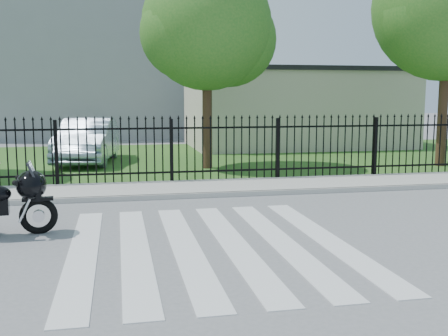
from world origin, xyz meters
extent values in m
plane|color=slate|center=(0.00, 0.00, 0.00)|extent=(120.00, 120.00, 0.00)
cube|color=#ADAAA3|center=(0.00, 5.00, 0.06)|extent=(40.00, 2.00, 0.12)
cube|color=#ADAAA3|center=(0.00, 4.00, 0.06)|extent=(40.00, 0.12, 0.12)
cube|color=#2F6121|center=(0.00, 12.00, 0.01)|extent=(40.00, 12.00, 0.02)
cube|color=black|center=(0.00, 6.00, 0.35)|extent=(26.00, 0.04, 0.05)
cube|color=black|center=(0.00, 6.00, 1.55)|extent=(26.00, 0.04, 0.05)
cylinder|color=#382316|center=(1.50, 9.00, 2.08)|extent=(0.32, 0.32, 4.16)
sphere|color=#27671D|center=(1.50, 9.00, 4.68)|extent=(4.20, 4.20, 4.20)
cylinder|color=#382316|center=(9.50, 8.00, 2.40)|extent=(0.32, 0.32, 4.80)
cube|color=beige|center=(7.00, 16.00, 1.75)|extent=(10.00, 6.00, 3.50)
cube|color=black|center=(7.00, 16.00, 3.60)|extent=(10.20, 6.20, 0.20)
cube|color=gray|center=(-3.00, 26.00, 6.00)|extent=(15.00, 10.00, 12.00)
torus|color=black|center=(-2.83, 1.36, 0.31)|extent=(0.66, 0.19, 0.66)
ellipsoid|color=black|center=(-2.92, 1.35, 0.87)|extent=(0.58, 0.73, 0.51)
imported|color=silver|center=(-2.49, 11.30, 0.82)|extent=(2.28, 5.02, 1.60)
camera|label=1|loc=(-1.42, -8.13, 2.41)|focal=42.00mm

